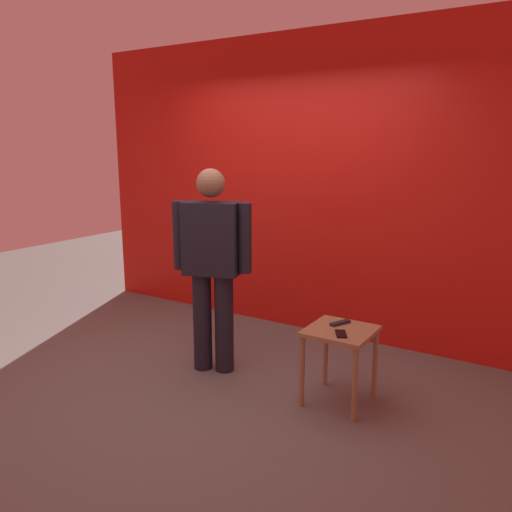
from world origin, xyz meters
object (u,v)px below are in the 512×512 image
side_table (340,342)px  tv_remote (340,323)px  cell_phone (341,334)px  standing_person (212,261)px

side_table → tv_remote: size_ratio=3.29×
side_table → cell_phone: cell_phone is taller
cell_phone → standing_person: bearing=147.2°
side_table → cell_phone: 0.15m
standing_person → cell_phone: 1.21m
standing_person → side_table: standing_person is taller
tv_remote → cell_phone: bearing=-41.6°
side_table → cell_phone: (0.04, -0.10, 0.11)m
side_table → cell_phone: size_ratio=3.88×
cell_phone → tv_remote: tv_remote is taller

